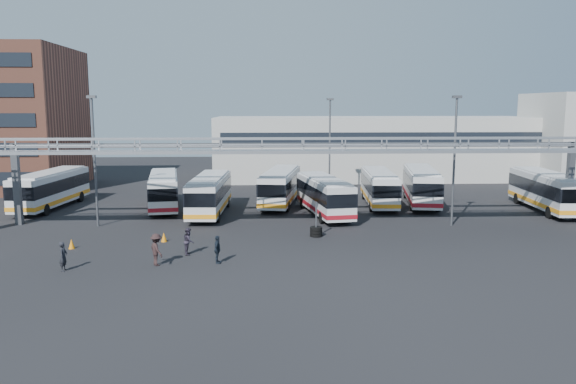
{
  "coord_description": "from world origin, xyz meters",
  "views": [
    {
      "loc": [
        -2.93,
        -36.03,
        9.37
      ],
      "look_at": [
        -1.05,
        6.0,
        2.94
      ],
      "focal_mm": 35.0,
      "sensor_mm": 36.0,
      "label": 1
    }
  ],
  "objects_px": {
    "light_pole_mid": "(455,154)",
    "cone_right": "(164,237)",
    "bus_4": "(280,186)",
    "pedestrian_a": "(63,256)",
    "bus_3": "(210,193)",
    "pedestrian_b": "(189,241)",
    "bus_2": "(164,189)",
    "bus_0": "(51,188)",
    "bus_6": "(379,186)",
    "bus_5": "(324,194)",
    "cone_left": "(72,244)",
    "light_pole_back": "(330,142)",
    "bus_7": "(421,185)",
    "light_pole_left": "(94,154)",
    "bus_9": "(546,190)",
    "pedestrian_c": "(157,250)",
    "tire_stack": "(316,231)",
    "pedestrian_d": "(217,250)"
  },
  "relations": [
    {
      "from": "bus_2",
      "to": "pedestrian_b",
      "type": "height_order",
      "value": "bus_2"
    },
    {
      "from": "pedestrian_c",
      "to": "tire_stack",
      "type": "bearing_deg",
      "value": -88.81
    },
    {
      "from": "light_pole_mid",
      "to": "bus_4",
      "type": "distance_m",
      "value": 17.12
    },
    {
      "from": "pedestrian_b",
      "to": "pedestrian_d",
      "type": "xyz_separation_m",
      "value": [
        2.0,
        -2.2,
        -0.01
      ]
    },
    {
      "from": "light_pole_left",
      "to": "pedestrian_b",
      "type": "distance_m",
      "value": 13.06
    },
    {
      "from": "bus_9",
      "to": "tire_stack",
      "type": "xyz_separation_m",
      "value": [
        -21.76,
        -9.25,
        -1.5
      ]
    },
    {
      "from": "bus_7",
      "to": "pedestrian_c",
      "type": "relative_size",
      "value": 6.09
    },
    {
      "from": "bus_5",
      "to": "pedestrian_a",
      "type": "relative_size",
      "value": 6.5
    },
    {
      "from": "cone_right",
      "to": "tire_stack",
      "type": "distance_m",
      "value": 10.85
    },
    {
      "from": "bus_0",
      "to": "pedestrian_b",
      "type": "bearing_deg",
      "value": -43.45
    },
    {
      "from": "cone_left",
      "to": "pedestrian_b",
      "type": "bearing_deg",
      "value": -12.47
    },
    {
      "from": "bus_0",
      "to": "bus_6",
      "type": "bearing_deg",
      "value": 5.98
    },
    {
      "from": "light_pole_mid",
      "to": "cone_right",
      "type": "bearing_deg",
      "value": -168.66
    },
    {
      "from": "bus_5",
      "to": "bus_6",
      "type": "bearing_deg",
      "value": 30.02
    },
    {
      "from": "light_pole_mid",
      "to": "pedestrian_a",
      "type": "distance_m",
      "value": 29.13
    },
    {
      "from": "bus_3",
      "to": "pedestrian_b",
      "type": "height_order",
      "value": "bus_3"
    },
    {
      "from": "bus_4",
      "to": "pedestrian_a",
      "type": "bearing_deg",
      "value": -111.57
    },
    {
      "from": "light_pole_back",
      "to": "bus_7",
      "type": "distance_m",
      "value": 10.5
    },
    {
      "from": "pedestrian_d",
      "to": "tire_stack",
      "type": "xyz_separation_m",
      "value": [
        6.61,
        6.77,
        -0.42
      ]
    },
    {
      "from": "pedestrian_c",
      "to": "tire_stack",
      "type": "distance_m",
      "value": 12.4
    },
    {
      "from": "bus_4",
      "to": "cone_right",
      "type": "relative_size",
      "value": 17.23
    },
    {
      "from": "bus_7",
      "to": "light_pole_back",
      "type": "bearing_deg",
      "value": 157.49
    },
    {
      "from": "bus_2",
      "to": "bus_3",
      "type": "distance_m",
      "value": 5.36
    },
    {
      "from": "light_pole_mid",
      "to": "bus_6",
      "type": "distance_m",
      "value": 10.99
    },
    {
      "from": "bus_6",
      "to": "pedestrian_d",
      "type": "bearing_deg",
      "value": -120.68
    },
    {
      "from": "bus_4",
      "to": "bus_6",
      "type": "height_order",
      "value": "bus_4"
    },
    {
      "from": "bus_6",
      "to": "cone_left",
      "type": "xyz_separation_m",
      "value": [
        -23.83,
        -15.59,
        -1.49
      ]
    },
    {
      "from": "pedestrian_d",
      "to": "bus_2",
      "type": "bearing_deg",
      "value": 24.2
    },
    {
      "from": "cone_right",
      "to": "tire_stack",
      "type": "relative_size",
      "value": 0.26
    },
    {
      "from": "bus_6",
      "to": "pedestrian_b",
      "type": "height_order",
      "value": "bus_6"
    },
    {
      "from": "cone_left",
      "to": "bus_6",
      "type": "bearing_deg",
      "value": 33.19
    },
    {
      "from": "bus_2",
      "to": "light_pole_mid",
      "type": "bearing_deg",
      "value": -28.61
    },
    {
      "from": "light_pole_mid",
      "to": "pedestrian_a",
      "type": "height_order",
      "value": "light_pole_mid"
    },
    {
      "from": "bus_7",
      "to": "bus_2",
      "type": "bearing_deg",
      "value": -167.31
    },
    {
      "from": "cone_right",
      "to": "pedestrian_b",
      "type": "bearing_deg",
      "value": -57.71
    },
    {
      "from": "light_pole_left",
      "to": "bus_3",
      "type": "height_order",
      "value": "light_pole_left"
    },
    {
      "from": "cone_left",
      "to": "tire_stack",
      "type": "relative_size",
      "value": 0.26
    },
    {
      "from": "light_pole_left",
      "to": "tire_stack",
      "type": "relative_size",
      "value": 3.99
    },
    {
      "from": "bus_4",
      "to": "bus_3",
      "type": "bearing_deg",
      "value": -134.85
    },
    {
      "from": "light_pole_mid",
      "to": "bus_9",
      "type": "distance_m",
      "value": 12.79
    },
    {
      "from": "bus_2",
      "to": "pedestrian_d",
      "type": "distance_m",
      "value": 19.71
    },
    {
      "from": "light_pole_left",
      "to": "pedestrian_d",
      "type": "xyz_separation_m",
      "value": [
        10.29,
        -11.05,
        -4.88
      ]
    },
    {
      "from": "light_pole_back",
      "to": "bus_7",
      "type": "relative_size",
      "value": 0.87
    },
    {
      "from": "bus_4",
      "to": "cone_left",
      "type": "xyz_separation_m",
      "value": [
        -14.43,
        -16.18,
        -1.55
      ]
    },
    {
      "from": "light_pole_mid",
      "to": "bus_5",
      "type": "bearing_deg",
      "value": 153.44
    },
    {
      "from": "cone_left",
      "to": "cone_right",
      "type": "height_order",
      "value": "cone_right"
    },
    {
      "from": "bus_4",
      "to": "tire_stack",
      "type": "relative_size",
      "value": 4.47
    },
    {
      "from": "bus_7",
      "to": "bus_9",
      "type": "relative_size",
      "value": 1.01
    },
    {
      "from": "pedestrian_b",
      "to": "cone_left",
      "type": "distance_m",
      "value": 8.2
    },
    {
      "from": "bus_0",
      "to": "bus_2",
      "type": "bearing_deg",
      "value": 1.57
    }
  ]
}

